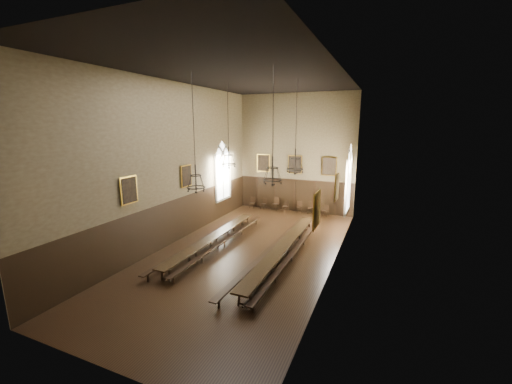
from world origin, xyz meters
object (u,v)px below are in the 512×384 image
Objects in this scene: chair_0 at (252,205)px; chandelier_front_left at (196,180)px; bench_right_inner at (269,252)px; chandelier_front_right at (272,172)px; table_left at (214,242)px; chair_3 at (285,208)px; chair_5 at (311,210)px; chair_6 at (325,213)px; chair_1 at (264,206)px; table_right at (283,252)px; chair_4 at (299,210)px; bench_right_outer at (292,256)px; chandelier_back_right at (295,164)px; chair_2 at (276,206)px; chandelier_back_left at (229,159)px; bench_left_inner at (224,243)px; bench_left_outer at (205,240)px.

chair_0 is 0.16× the size of chandelier_front_left.
chair_0 is at bearing 118.66° from bench_right_inner.
chandelier_front_right is (5.59, -10.59, 4.47)m from chair_0.
table_left is 0.85× the size of bench_right_inner.
chandelier_front_right reaches higher than chair_3.
chair_5 is 1.08× the size of chair_6.
chair_0 is 11.36m from chandelier_front_left.
table_right is at bearing -47.02° from chair_1.
bench_right_inner is 8.85m from chair_4.
chair_4 is at bearing 102.84° from bench_right_outer.
chandelier_back_right is (1.35, -6.29, 4.32)m from chair_4.
chair_5 is at bearing 94.01° from chandelier_front_right.
bench_right_outer is at bearing -81.89° from chair_5.
chair_2 is 1.10× the size of chair_5.
chandelier_front_left and chandelier_front_right have the same top height.
chair_2 is 1.98m from chair_4.
table_right is at bearing 9.14° from bench_right_inner.
bench_right_inner is 10.00m from chair_0.
table_left is at bearing -84.45° from chair_0.
table_left is at bearing -85.12° from chandelier_back_left.
chair_0 reaches higher than bench_left_inner.
table_left is 10.45× the size of chair_6.
chair_0 is 0.99× the size of chair_6.
chandelier_back_left is at bearing -128.94° from chair_4.
table_left is 9.38m from chair_5.
chandelier_front_left is (-3.10, -10.61, 3.84)m from chair_5.
chair_4 is 8.27m from chandelier_back_left.
bench_left_inner is 10.29× the size of chair_5.
chair_0 is 12.78m from chandelier_front_right.
chair_0 is at bearing 99.88° from table_left.
chandelier_front_left is at bearing -84.18° from chandelier_back_left.
bench_right_inner is 4.85m from chandelier_front_right.
bench_right_outer is at bearing -93.76° from chair_4.
bench_right_inner is 11.99× the size of chair_1.
bench_right_outer is 6.80m from chandelier_back_left.
chair_1 is 8.75m from chandelier_back_right.
chair_6 is 9.06m from chandelier_back_left.
chandelier_front_right is at bearing -24.95° from table_left.
bench_left_outer reaches higher than bench_left_inner.
chair_3 is 11.78m from chandelier_front_right.
chair_3 is at bearing 83.93° from chandelier_front_left.
bench_left_outer is at bearing -126.56° from chair_4.
chandelier_back_right reaches higher than chair_6.
bench_left_inner is (1.14, 0.14, -0.01)m from bench_left_outer.
chandelier_back_right and chandelier_front_right have the same top height.
chair_0 is at bearing -165.73° from chair_2.
bench_right_inner is at bearing -58.72° from chair_3.
chair_4 is 1.03× the size of chair_6.
chair_0 is 0.18× the size of chandelier_back_right.
chandelier_back_left is at bearing 109.08° from bench_left_inner.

